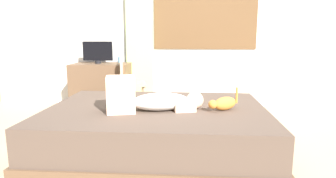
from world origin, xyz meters
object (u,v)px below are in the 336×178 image
at_px(person_lying, 151,99).
at_px(desk, 102,86).
at_px(bed, 157,129).
at_px(cup, 120,60).
at_px(chair_by_desk, 128,81).
at_px(cat, 224,103).
at_px(tv_monitor, 98,52).

bearing_deg(person_lying, desk, 119.68).
height_order(bed, cup, cup).
relative_size(bed, chair_by_desk, 2.60).
bearing_deg(desk, bed, -57.24).
bearing_deg(desk, cup, 38.24).
distance_m(cat, desk, 2.50).
height_order(person_lying, cat, person_lying).
xyz_separation_m(bed, desk, (-1.09, 1.70, 0.14)).
distance_m(cup, chair_by_desk, 0.61).
bearing_deg(cat, bed, 172.96).
bearing_deg(bed, tv_monitor, 123.74).
bearing_deg(desk, cat, -45.41).
distance_m(bed, tv_monitor, 2.15).
xyz_separation_m(cat, tv_monitor, (-1.79, 1.78, 0.39)).
height_order(bed, chair_by_desk, chair_by_desk).
bearing_deg(bed, desk, 122.76).
bearing_deg(tv_monitor, bed, -56.26).
bearing_deg(cat, desk, 134.59).
relative_size(desk, chair_by_desk, 1.05).
height_order(person_lying, desk, person_lying).
distance_m(tv_monitor, chair_by_desk, 0.74).
height_order(bed, tv_monitor, tv_monitor).
bearing_deg(tv_monitor, chair_by_desk, -26.71).
xyz_separation_m(bed, tv_monitor, (-1.13, 1.70, 0.69)).
relative_size(person_lying, desk, 1.04).
relative_size(tv_monitor, cup, 5.06).
relative_size(bed, cup, 23.57).
bearing_deg(tv_monitor, cat, -44.74).
bearing_deg(chair_by_desk, tv_monitor, 153.29).
bearing_deg(chair_by_desk, desk, 151.42).
distance_m(bed, chair_by_desk, 1.56).
bearing_deg(cup, person_lying, -69.13).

